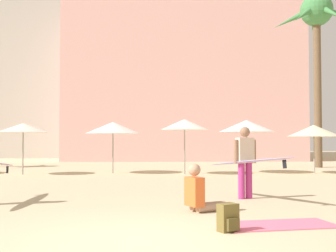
{
  "coord_description": "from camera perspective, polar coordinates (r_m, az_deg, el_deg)",
  "views": [
    {
      "loc": [
        0.26,
        -5.93,
        1.35
      ],
      "look_at": [
        0.59,
        4.46,
        1.74
      ],
      "focal_mm": 46.03,
      "sensor_mm": 36.0,
      "label": 1
    }
  ],
  "objects": [
    {
      "name": "ground",
      "position": [
        6.08,
        -4.35,
        -14.97
      ],
      "size": [
        120.0,
        120.0,
        0.0
      ],
      "primitive_type": "plane",
      "color": "#C6B28C"
    },
    {
      "name": "hotel_pink",
      "position": [
        35.92,
        1.7,
        5.9
      ],
      "size": [
        17.56,
        11.01,
        12.81
      ],
      "primitive_type": "cube",
      "color": "beige",
      "rests_on": "ground"
    },
    {
      "name": "palm_tree_far_left",
      "position": [
        25.47,
        19.09,
        12.54
      ],
      "size": [
        4.6,
        4.61,
        9.47
      ],
      "color": "brown",
      "rests_on": "ground"
    },
    {
      "name": "cafe_umbrella_0",
      "position": [
        19.81,
        18.75,
        -0.61
      ],
      "size": [
        2.31,
        2.31,
        2.11
      ],
      "color": "gray",
      "rests_on": "ground"
    },
    {
      "name": "cafe_umbrella_1",
      "position": [
        19.17,
        -18.62,
        -0.23
      ],
      "size": [
        2.04,
        2.04,
        2.16
      ],
      "color": "gray",
      "rests_on": "ground"
    },
    {
      "name": "cafe_umbrella_2",
      "position": [
        19.53,
        10.35,
        -0.01
      ],
      "size": [
        2.51,
        2.51,
        2.35
      ],
      "color": "gray",
      "rests_on": "ground"
    },
    {
      "name": "cafe_umbrella_3",
      "position": [
        19.14,
        -7.3,
        -0.24
      ],
      "size": [
        2.43,
        2.43,
        2.25
      ],
      "color": "gray",
      "rests_on": "ground"
    },
    {
      "name": "cafe_umbrella_4",
      "position": [
        18.42,
        2.2,
        0.19
      ],
      "size": [
        2.08,
        2.08,
        2.35
      ],
      "color": "gray",
      "rests_on": "ground"
    },
    {
      "name": "beach_towel",
      "position": [
        7.4,
        14.46,
        -12.55
      ],
      "size": [
        1.97,
        1.17,
        0.01
      ],
      "primitive_type": "cube",
      "rotation": [
        0.0,
        0.0,
        0.17
      ],
      "color": "#EF6684",
      "rests_on": "ground"
    },
    {
      "name": "backpack",
      "position": [
        6.7,
        8.01,
        -12.0
      ],
      "size": [
        0.35,
        0.33,
        0.42
      ],
      "rotation": [
        0.0,
        0.0,
        5.21
      ],
      "color": "brown",
      "rests_on": "ground"
    },
    {
      "name": "person_mid_center",
      "position": [
        10.41,
        10.31,
        -4.47
      ],
      "size": [
        1.6,
        2.88,
        1.72
      ],
      "rotation": [
        0.0,
        0.0,
        1.89
      ],
      "color": "#B7337F",
      "rests_on": "ground"
    },
    {
      "name": "person_far_right",
      "position": [
        8.5,
        4.41,
        -9.05
      ],
      "size": [
        0.97,
        0.75,
        0.94
      ],
      "rotation": [
        0.0,
        0.0,
        0.48
      ],
      "color": "tan",
      "rests_on": "ground"
    }
  ]
}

